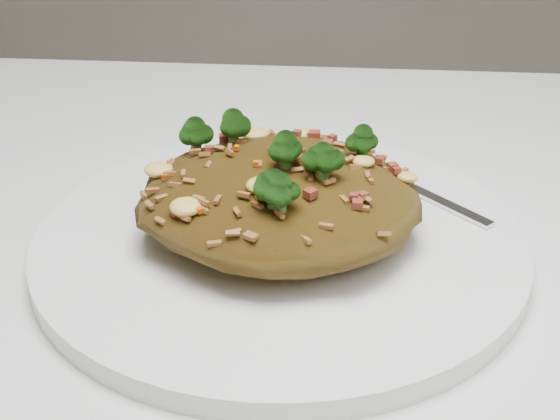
% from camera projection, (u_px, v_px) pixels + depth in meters
% --- Properties ---
extents(dining_table, '(1.20, 0.80, 0.75)m').
position_uv_depth(dining_table, '(250.00, 412.00, 0.49)').
color(dining_table, silver).
rests_on(dining_table, ground).
extents(plate, '(0.30, 0.30, 0.01)m').
position_uv_depth(plate, '(280.00, 241.00, 0.48)').
color(plate, white).
rests_on(plate, dining_table).
extents(fried_rice, '(0.17, 0.16, 0.07)m').
position_uv_depth(fried_rice, '(280.00, 187.00, 0.46)').
color(fried_rice, brown).
rests_on(fried_rice, plate).
extents(fork, '(0.12, 0.13, 0.00)m').
position_uv_depth(fork, '(403.00, 184.00, 0.53)').
color(fork, silver).
rests_on(fork, plate).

